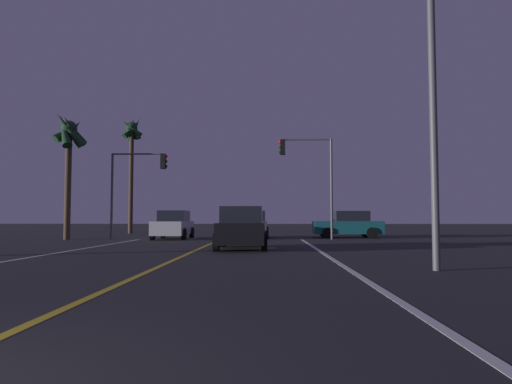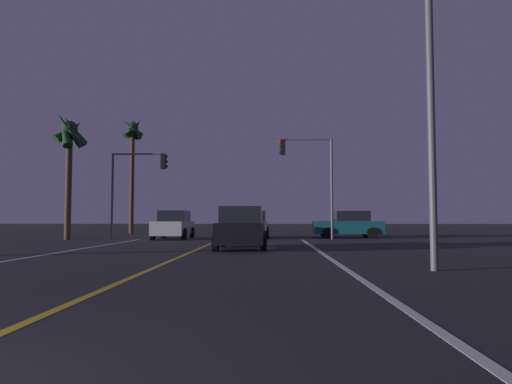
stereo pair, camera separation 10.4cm
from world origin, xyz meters
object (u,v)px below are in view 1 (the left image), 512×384
Objects in this scene: traffic_light_near_right at (307,165)px; palm_tree_left_mid at (69,140)px; car_oncoming at (173,225)px; car_lead_same_lane at (242,229)px; car_ahead_far at (252,225)px; car_crossing_side at (348,225)px; traffic_light_near_left at (139,175)px; street_lamp_right_near at (414,65)px; palm_tree_left_far at (132,141)px.

palm_tree_left_mid is at bearing 3.46° from traffic_light_near_right.
car_oncoming is 8.76m from traffic_light_near_right.
car_lead_same_lane and car_oncoming have the same top height.
car_lead_same_lane and car_ahead_far have the same top height.
traffic_light_near_left is (-12.80, -2.19, 3.03)m from car_crossing_side.
street_lamp_right_near reaches higher than palm_tree_left_mid.
palm_tree_left_far is (-14.81, 26.39, 2.66)m from street_lamp_right_near.
car_crossing_side is at bearing -29.39° from car_lead_same_lane.
car_lead_same_lane is at bearing -61.64° from palm_tree_left_far.
car_oncoming is at bearing -60.77° from palm_tree_left_far.
car_crossing_side is at bearing -26.15° from palm_tree_left_far.
car_ahead_far is at bearing 3.52° from car_crossing_side.
car_oncoming is 7.86m from palm_tree_left_mid.
traffic_light_near_right reaches higher than car_crossing_side.
palm_tree_left_far is at bearing 28.36° from car_lead_same_lane.
palm_tree_left_mid is at bearing 104.02° from car_ahead_far.
car_oncoming is at bearing 7.12° from traffic_light_near_left.
car_ahead_far is at bearing -75.84° from street_lamp_right_near.
street_lamp_right_near is 30.38m from palm_tree_left_far.
traffic_light_near_right is at bearing -36.98° from palm_tree_left_far.
palm_tree_left_mid is (-10.60, 7.86, 5.00)m from car_lead_same_lane.
car_oncoming is 0.84× the size of traffic_light_near_left.
street_lamp_right_near is at bearing 94.38° from traffic_light_near_right.
car_lead_same_lane is at bearing -52.57° from traffic_light_near_left.
palm_tree_left_far reaches higher than street_lamp_right_near.
car_lead_same_lane is at bearing 179.68° from car_ahead_far.
street_lamp_right_near is at bearing -60.70° from palm_tree_left_far.
street_lamp_right_near is (4.54, -17.99, 4.14)m from car_ahead_far.
car_ahead_far is 19.01m from street_lamp_right_near.
car_oncoming is 1.00× the size of car_ahead_far.
traffic_light_near_right is 0.80× the size of palm_tree_left_mid.
car_lead_same_lane is 0.57× the size of palm_tree_left_mid.
car_crossing_side is 13.33m from traffic_light_near_left.
car_crossing_side is at bearing 100.20° from car_oncoming.
traffic_light_near_right is 16.23m from street_lamp_right_near.
street_lamp_right_near is 0.81× the size of palm_tree_left_far.
street_lamp_right_near is (4.60, -7.47, 4.14)m from car_lead_same_lane.
car_oncoming is at bearing 108.43° from car_ahead_far.
car_ahead_far is 0.57× the size of palm_tree_left_mid.
traffic_light_near_left reaches higher than car_ahead_far.
car_oncoming is 0.72× the size of traffic_light_near_right.
traffic_light_near_left is at bearing 9.72° from car_crossing_side.
car_lead_same_lane is at bearing 60.61° from car_crossing_side.
car_lead_same_lane is 9.69m from street_lamp_right_near.
car_oncoming is 1.00× the size of car_crossing_side.
traffic_light_near_right reaches higher than car_ahead_far.
car_lead_same_lane is 1.00× the size of car_oncoming.
street_lamp_right_near is at bearing -45.24° from palm_tree_left_mid.
palm_tree_left_far is at bearing 50.72° from car_ahead_far.
traffic_light_near_right is at bearing 0.00° from traffic_light_near_left.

